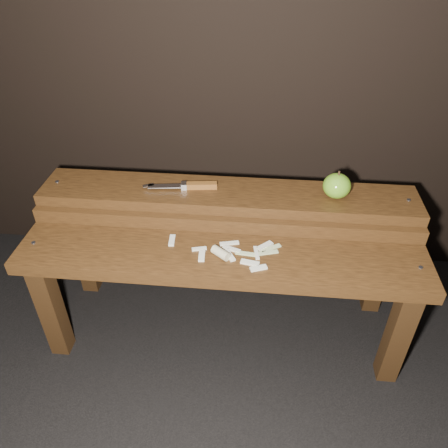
# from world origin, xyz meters

# --- Properties ---
(ground) EXTENTS (60.00, 60.00, 0.00)m
(ground) POSITION_xyz_m (0.00, 0.00, 0.00)
(ground) COLOR black
(bench_front_tier) EXTENTS (1.20, 0.20, 0.42)m
(bench_front_tier) POSITION_xyz_m (0.00, -0.06, 0.35)
(bench_front_tier) COLOR black
(bench_front_tier) RESTS_ON ground
(bench_rear_tier) EXTENTS (1.20, 0.21, 0.50)m
(bench_rear_tier) POSITION_xyz_m (0.00, 0.17, 0.41)
(bench_rear_tier) COLOR black
(bench_rear_tier) RESTS_ON ground
(apple) EXTENTS (0.09, 0.09, 0.09)m
(apple) POSITION_xyz_m (0.34, 0.17, 0.54)
(apple) COLOR #659E20
(apple) RESTS_ON bench_rear_tier
(knife) EXTENTS (0.24, 0.05, 0.02)m
(knife) POSITION_xyz_m (-0.11, 0.17, 0.51)
(knife) COLOR brown
(knife) RESTS_ON bench_rear_tier
(apple_scraps) EXTENTS (0.34, 0.14, 0.03)m
(apple_scraps) POSITION_xyz_m (0.03, -0.04, 0.43)
(apple_scraps) COLOR beige
(apple_scraps) RESTS_ON bench_front_tier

